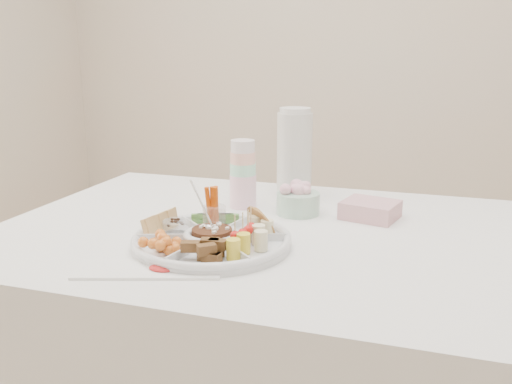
% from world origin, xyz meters
% --- Properties ---
extents(wall_back, '(4.00, 0.02, 2.70)m').
position_xyz_m(wall_back, '(0.00, 2.00, 1.35)').
color(wall_back, beige).
rests_on(wall_back, ground).
extents(dining_table, '(1.52, 1.02, 0.76)m').
position_xyz_m(dining_table, '(0.00, 0.00, 0.38)').
color(dining_table, white).
rests_on(dining_table, floor).
extents(party_tray, '(0.48, 0.48, 0.04)m').
position_xyz_m(party_tray, '(-0.13, -0.17, 0.78)').
color(party_tray, white).
rests_on(party_tray, dining_table).
extents(bean_dip, '(0.12, 0.12, 0.04)m').
position_xyz_m(bean_dip, '(-0.13, -0.17, 0.79)').
color(bean_dip, black).
rests_on(bean_dip, party_tray).
extents(tortillas, '(0.13, 0.13, 0.06)m').
position_xyz_m(tortillas, '(-0.04, -0.07, 0.80)').
color(tortillas, '#B4742D').
rests_on(tortillas, party_tray).
extents(carrot_cucumber, '(0.15, 0.15, 0.11)m').
position_xyz_m(carrot_cucumber, '(-0.17, -0.05, 0.82)').
color(carrot_cucumber, '#D14C08').
rests_on(carrot_cucumber, party_tray).
extents(pita_raisins, '(0.12, 0.12, 0.05)m').
position_xyz_m(pita_raisins, '(-0.25, -0.15, 0.80)').
color(pita_raisins, tan).
rests_on(pita_raisins, party_tray).
extents(cherries, '(0.14, 0.14, 0.04)m').
position_xyz_m(cherries, '(-0.21, -0.27, 0.79)').
color(cherries, '#FC8943').
rests_on(cherries, party_tray).
extents(granola_chunks, '(0.14, 0.14, 0.05)m').
position_xyz_m(granola_chunks, '(-0.08, -0.30, 0.79)').
color(granola_chunks, '#472B1B').
rests_on(granola_chunks, party_tray).
extents(banana_tomato, '(0.13, 0.13, 0.08)m').
position_xyz_m(banana_tomato, '(0.00, -0.20, 0.82)').
color(banana_tomato, '#ECDA68').
rests_on(banana_tomato, party_tray).
extents(cup_stack, '(0.11, 0.11, 0.22)m').
position_xyz_m(cup_stack, '(-0.17, 0.18, 0.87)').
color(cup_stack, '#B2C4AF').
rests_on(cup_stack, dining_table).
extents(thermos, '(0.13, 0.13, 0.29)m').
position_xyz_m(thermos, '(-0.05, 0.36, 0.90)').
color(thermos, silver).
rests_on(thermos, dining_table).
extents(flower_bowl, '(0.13, 0.13, 0.09)m').
position_xyz_m(flower_bowl, '(0.01, 0.16, 0.81)').
color(flower_bowl, '#9FC1AE').
rests_on(flower_bowl, dining_table).
extents(napkin_stack, '(0.17, 0.16, 0.05)m').
position_xyz_m(napkin_stack, '(0.21, 0.18, 0.78)').
color(napkin_stack, '#D49AA3').
rests_on(napkin_stack, dining_table).
extents(placemat, '(0.33, 0.20, 0.01)m').
position_xyz_m(placemat, '(-0.20, -0.35, 0.76)').
color(placemat, white).
rests_on(placemat, dining_table).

